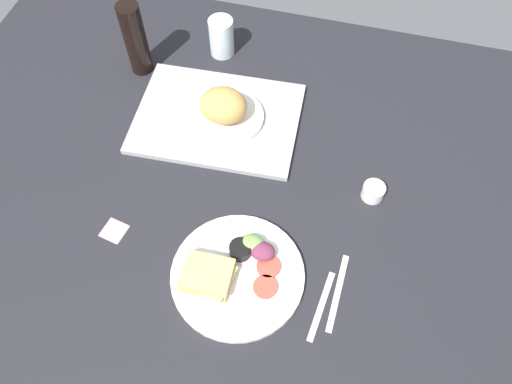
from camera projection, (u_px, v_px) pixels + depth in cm
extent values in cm
cube|color=black|center=(245.00, 211.00, 124.37)|extent=(190.00, 150.00, 3.00)
cube|color=#9EA0A3|center=(217.00, 118.00, 137.29)|extent=(46.84, 35.56, 1.60)
cylinder|color=white|center=(228.00, 117.00, 135.59)|extent=(19.86, 19.86, 1.40)
ellipsoid|color=tan|center=(223.00, 105.00, 131.07)|extent=(12.88, 11.12, 8.78)
cylinder|color=white|center=(238.00, 275.00, 112.96)|extent=(30.78, 30.78, 1.60)
cube|color=tan|center=(208.00, 277.00, 111.10)|extent=(11.04, 9.04, 1.40)
cube|color=#B2C66B|center=(207.00, 275.00, 110.07)|extent=(12.31, 10.66, 1.00)
cube|color=#DBB266|center=(207.00, 273.00, 109.05)|extent=(11.31, 9.38, 1.40)
cylinder|color=#D14738|center=(265.00, 287.00, 110.24)|extent=(5.60, 5.60, 0.80)
cylinder|color=#D14738|center=(269.00, 267.00, 112.79)|extent=(5.60, 5.60, 0.80)
cylinder|color=black|center=(240.00, 250.00, 113.82)|extent=(5.20, 5.20, 3.00)
cylinder|color=#EFEACC|center=(240.00, 248.00, 112.88)|extent=(4.26, 4.26, 0.60)
ellipsoid|color=#729E4C|center=(252.00, 244.00, 114.27)|extent=(6.00, 4.80, 3.60)
ellipsoid|color=#6B2D47|center=(263.00, 251.00, 113.28)|extent=(6.00, 4.80, 3.60)
cylinder|color=silver|center=(221.00, 37.00, 147.10)|extent=(7.41, 7.41, 11.78)
cylinder|color=black|center=(135.00, 39.00, 138.96)|extent=(6.40, 6.40, 22.32)
cylinder|color=silver|center=(373.00, 192.00, 123.34)|extent=(5.60, 5.60, 4.00)
cube|color=#B7B7BC|center=(321.00, 306.00, 109.78)|extent=(3.44, 17.04, 0.50)
cube|color=#B7B7BC|center=(338.00, 292.00, 111.40)|extent=(2.26, 19.04, 0.50)
cube|color=pink|center=(114.00, 231.00, 119.77)|extent=(6.52, 6.52, 0.12)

